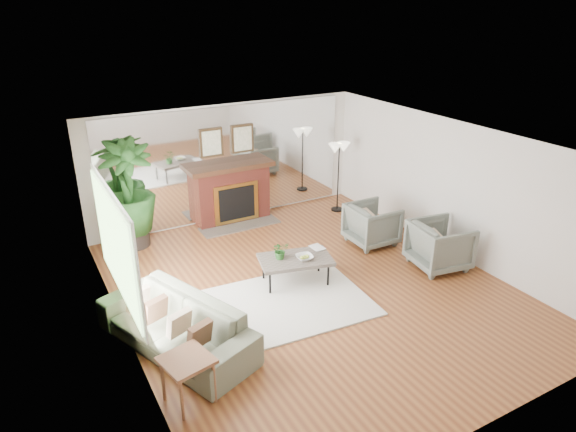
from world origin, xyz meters
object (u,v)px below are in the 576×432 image
fireplace (233,192)px  floor_lamp (339,153)px  side_table (187,366)px  armchair_front (440,245)px  sofa (176,325)px  potted_ficus (128,192)px  coffee_table (295,260)px  armchair_back (372,224)px

fireplace → floor_lamp: bearing=-14.4°
side_table → armchair_front: bearing=11.7°
fireplace → sofa: size_ratio=0.85×
sofa → potted_ficus: (0.26, 3.50, 0.76)m
floor_lamp → fireplace: bearing=165.6°
fireplace → armchair_front: size_ratio=2.19×
coffee_table → armchair_front: (2.54, -0.74, -0.01)m
coffee_table → sofa: bearing=-163.1°
side_table → sofa: bearing=79.6°
sofa → side_table: size_ratio=3.72×
side_table → potted_ficus: (0.46, 4.59, 0.59)m
fireplace → floor_lamp: (2.31, -0.59, 0.68)m
armchair_front → side_table: 5.14m
coffee_table → armchair_front: size_ratio=1.42×
fireplace → sofa: fireplace is taller
sofa → potted_ficus: 3.59m
sofa → armchair_back: bearing=85.5°
armchair_front → sofa: bearing=98.4°
coffee_table → armchair_back: (2.09, 0.62, -0.04)m
floor_lamp → coffee_table: bearing=-136.1°
sofa → armchair_back: 4.58m
fireplace → armchair_back: 3.05m
fireplace → floor_lamp: size_ratio=1.30×
fireplace → side_table: fireplace is taller
coffee_table → potted_ficus: bearing=126.0°
armchair_back → side_table: size_ratio=1.36×
coffee_table → potted_ficus: potted_ficus is taller
sofa → armchair_back: size_ratio=2.74×
potted_ficus → sofa: bearing=-94.3°
fireplace → side_table: 5.44m
fireplace → side_table: (-2.65, -4.75, -0.14)m
fireplace → potted_ficus: bearing=-175.8°
floor_lamp → armchair_back: bearing=-102.1°
armchair_back → side_table: 5.18m
fireplace → coffee_table: size_ratio=1.54×
fireplace → armchair_front: bearing=-57.2°
armchair_front → potted_ficus: size_ratio=0.45×
potted_ficus → side_table: bearing=-95.8°
side_table → floor_lamp: (4.96, 4.16, 0.82)m
coffee_table → floor_lamp: floor_lamp is taller
armchair_back → floor_lamp: bearing=-10.8°
floor_lamp → potted_ficus: bearing=174.5°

